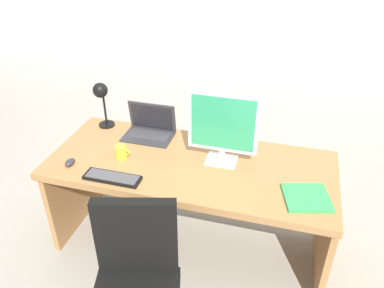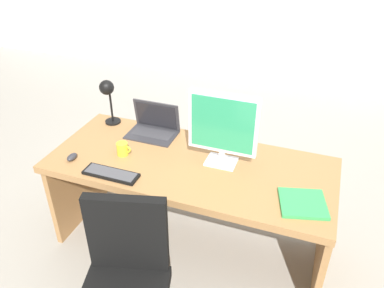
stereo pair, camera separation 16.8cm
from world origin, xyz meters
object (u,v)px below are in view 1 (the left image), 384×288
object	(u,v)px
mouse	(70,162)
coffee_mug	(121,152)
monitor	(223,125)
desk	(192,180)
book	(307,198)
keyboard	(112,178)
laptop	(150,125)
desk_lamp	(101,96)

from	to	relation	value
mouse	coffee_mug	world-z (taller)	coffee_mug
coffee_mug	monitor	bearing A→B (deg)	12.12
desk	monitor	size ratio (longest dim) A/B	3.81
monitor	book	size ratio (longest dim) A/B	1.58
book	coffee_mug	xyz separation A→B (m)	(-1.21, 0.11, 0.04)
keyboard	coffee_mug	size ratio (longest dim) A/B	3.53
monitor	mouse	distance (m)	1.03
laptop	keyboard	bearing A→B (deg)	-92.76
desk	keyboard	size ratio (longest dim) A/B	5.24
monitor	keyboard	world-z (taller)	monitor
desk	monitor	world-z (taller)	monitor
keyboard	book	world-z (taller)	keyboard
desk_lamp	book	bearing A→B (deg)	-16.94
desk_lamp	coffee_mug	xyz separation A→B (m)	(0.30, -0.35, -0.21)
laptop	book	world-z (taller)	laptop
laptop	book	bearing A→B (deg)	-22.07
mouse	desk_lamp	distance (m)	0.58
coffee_mug	keyboard	bearing A→B (deg)	-79.28
monitor	coffee_mug	world-z (taller)	monitor
monitor	laptop	size ratio (longest dim) A/B	1.39
book	laptop	bearing A→B (deg)	157.93
laptop	coffee_mug	world-z (taller)	laptop
book	coffee_mug	bearing A→B (deg)	175.00
laptop	keyboard	xyz separation A→B (m)	(-0.03, -0.59, -0.06)
monitor	laptop	bearing A→B (deg)	159.77
desk_lamp	coffee_mug	distance (m)	0.51
laptop	coffee_mug	xyz separation A→B (m)	(-0.07, -0.35, -0.03)
monitor	mouse	world-z (taller)	monitor
desk	mouse	world-z (taller)	mouse
keyboard	mouse	bearing A→B (deg)	168.95
laptop	coffee_mug	distance (m)	0.36
desk_lamp	laptop	bearing A→B (deg)	0.25
laptop	coffee_mug	bearing A→B (deg)	-101.67
mouse	coffee_mug	bearing A→B (deg)	30.69
monitor	keyboard	bearing A→B (deg)	-148.25
monitor	desk_lamp	distance (m)	0.98
mouse	coffee_mug	xyz separation A→B (m)	(0.29, 0.17, 0.03)
mouse	desk_lamp	bearing A→B (deg)	90.94
desk	desk_lamp	bearing A→B (deg)	162.29
coffee_mug	desk_lamp	bearing A→B (deg)	130.11
monitor	desk_lamp	bearing A→B (deg)	167.41
book	desk_lamp	bearing A→B (deg)	163.06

